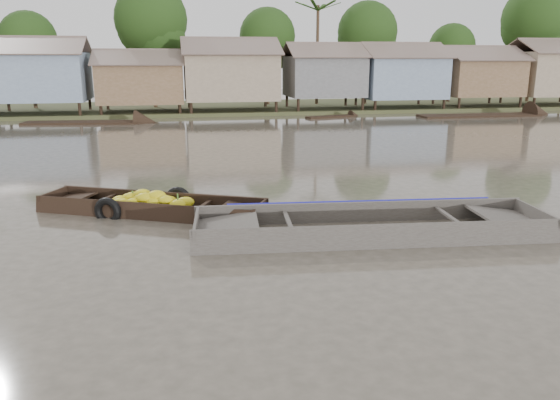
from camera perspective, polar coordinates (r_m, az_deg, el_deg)
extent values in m
plane|color=#484237|center=(11.62, -2.83, -5.13)|extent=(120.00, 120.00, 0.00)
cube|color=#384723|center=(44.04, -8.88, 9.32)|extent=(120.00, 12.00, 0.50)
cube|color=#7C90AB|center=(41.36, -23.85, 11.70)|extent=(6.20, 5.20, 3.20)
cube|color=brown|center=(39.98, -24.60, 14.52)|extent=(6.60, 3.02, 1.28)
cube|color=brown|center=(42.72, -23.72, 14.53)|extent=(6.60, 3.02, 1.28)
cube|color=brown|center=(40.45, -14.32, 11.72)|extent=(5.80, 4.60, 2.70)
cube|color=brown|center=(39.17, -14.59, 14.27)|extent=(6.20, 2.67, 1.14)
cube|color=brown|center=(41.65, -14.38, 14.27)|extent=(6.20, 2.67, 1.14)
cube|color=gray|center=(40.56, -5.22, 12.75)|extent=(6.50, 5.30, 3.30)
cube|color=brown|center=(39.12, -5.08, 15.76)|extent=(6.90, 3.08, 1.31)
cube|color=brown|center=(41.97, -5.49, 15.67)|extent=(6.90, 3.08, 1.31)
cube|color=slate|center=(41.83, 4.61, 12.75)|extent=(5.40, 4.70, 2.90)
cube|color=brown|center=(40.59, 5.15, 15.36)|extent=(5.80, 2.73, 1.17)
cube|color=brown|center=(43.04, 4.20, 15.34)|extent=(5.80, 2.73, 1.17)
cube|color=#7C90AB|center=(43.79, 12.38, 12.42)|extent=(6.00, 5.00, 3.10)
cube|color=brown|center=(42.53, 13.26, 15.01)|extent=(6.40, 2.90, 1.24)
cube|color=brown|center=(45.02, 11.84, 15.04)|extent=(6.40, 2.90, 1.24)
cube|color=brown|center=(46.70, 19.91, 11.95)|extent=(5.70, 4.90, 2.80)
cube|color=brown|center=(45.54, 20.97, 14.15)|extent=(6.10, 2.85, 1.21)
cube|color=brown|center=(47.82, 19.29, 14.27)|extent=(6.10, 2.85, 1.21)
cube|color=gray|center=(50.27, 26.48, 11.73)|extent=(6.30, 5.10, 3.40)
cube|color=brown|center=(51.38, 25.82, 14.24)|extent=(6.70, 2.96, 1.26)
cylinder|color=#473323|center=(46.09, -24.44, 11.50)|extent=(0.28, 0.28, 4.90)
sphere|color=#193511|center=(46.08, -24.82, 14.97)|extent=(4.20, 4.20, 4.20)
cylinder|color=#473323|center=(43.88, -13.07, 13.23)|extent=(0.28, 0.28, 6.30)
sphere|color=#193511|center=(43.96, -13.35, 17.92)|extent=(5.40, 5.40, 5.40)
cylinder|color=#473323|center=(45.48, -1.29, 12.97)|extent=(0.28, 0.28, 5.25)
sphere|color=#193511|center=(45.49, -1.32, 16.75)|extent=(4.50, 4.50, 4.50)
cylinder|color=#473323|center=(46.51, 8.95, 13.05)|extent=(0.28, 0.28, 5.60)
sphere|color=#193511|center=(46.54, 9.11, 16.99)|extent=(4.80, 4.80, 4.80)
cylinder|color=#473323|center=(50.64, 17.30, 12.10)|extent=(0.28, 0.28, 4.55)
sphere|color=#193511|center=(50.62, 17.52, 15.04)|extent=(3.90, 3.90, 3.90)
cylinder|color=#473323|center=(53.39, 24.72, 12.67)|extent=(0.28, 0.28, 6.65)
sphere|color=#193511|center=(53.49, 25.17, 16.72)|extent=(5.70, 5.70, 5.70)
cylinder|color=#473323|center=(45.80, 3.91, 14.67)|extent=(0.24, 0.24, 8.00)
cube|color=black|center=(14.68, -13.19, -1.61)|extent=(5.79, 3.47, 0.08)
cube|color=black|center=(15.17, -12.16, -0.10)|extent=(5.50, 2.65, 0.55)
cube|color=black|center=(14.08, -14.41, -1.38)|extent=(5.50, 2.65, 0.55)
cube|color=black|center=(13.55, -2.15, -1.53)|extent=(0.60, 1.20, 0.52)
cube|color=black|center=(13.68, -4.20, -1.12)|extent=(1.39, 1.44, 0.20)
cube|color=black|center=(16.15, -22.53, -0.01)|extent=(0.60, 1.20, 0.52)
cube|color=black|center=(15.84, -21.07, 0.11)|extent=(1.39, 1.44, 0.20)
cube|color=black|center=(15.27, -17.95, 0.04)|extent=(0.61, 1.17, 0.05)
cube|color=black|center=(14.01, -8.16, -0.66)|extent=(0.61, 1.17, 0.05)
ellipsoid|color=yellow|center=(14.79, -11.70, -0.04)|extent=(0.50, 0.43, 0.25)
ellipsoid|color=yellow|center=(14.26, -13.53, -0.85)|extent=(0.46, 0.41, 0.24)
ellipsoid|color=yellow|center=(14.61, -13.03, 0.47)|extent=(0.44, 0.38, 0.23)
ellipsoid|color=yellow|center=(14.42, -9.86, -0.24)|extent=(0.56, 0.49, 0.29)
ellipsoid|color=yellow|center=(14.95, -15.48, 0.22)|extent=(0.49, 0.43, 0.25)
ellipsoid|color=yellow|center=(14.80, -11.49, -0.06)|extent=(0.48, 0.42, 0.24)
ellipsoid|color=yellow|center=(14.70, -13.25, 0.24)|extent=(0.55, 0.48, 0.28)
ellipsoid|color=yellow|center=(14.68, -16.24, -0.69)|extent=(0.56, 0.49, 0.29)
ellipsoid|color=yellow|center=(14.56, -10.36, -0.31)|extent=(0.50, 0.44, 0.26)
ellipsoid|color=yellow|center=(14.73, -16.03, -0.36)|extent=(0.51, 0.45, 0.26)
ellipsoid|color=yellow|center=(14.44, -13.22, 0.00)|extent=(0.51, 0.45, 0.26)
ellipsoid|color=yellow|center=(14.97, -13.77, 0.36)|extent=(0.45, 0.40, 0.23)
ellipsoid|color=yellow|center=(14.11, -10.67, -0.53)|extent=(0.53, 0.46, 0.27)
ellipsoid|color=yellow|center=(14.33, -12.95, -0.29)|extent=(0.50, 0.44, 0.26)
ellipsoid|color=yellow|center=(14.43, -12.78, 0.40)|extent=(0.59, 0.51, 0.30)
ellipsoid|color=yellow|center=(14.60, -14.23, 0.11)|extent=(0.53, 0.47, 0.27)
ellipsoid|color=yellow|center=(15.18, -16.32, -0.04)|extent=(0.52, 0.46, 0.27)
ellipsoid|color=yellow|center=(14.88, -13.36, 0.12)|extent=(0.47, 0.41, 0.24)
ellipsoid|color=yellow|center=(14.83, -13.52, 0.22)|extent=(0.51, 0.45, 0.26)
ellipsoid|color=yellow|center=(14.87, -15.05, 0.29)|extent=(0.57, 0.50, 0.30)
ellipsoid|color=yellow|center=(14.34, -12.04, 0.00)|extent=(0.53, 0.46, 0.27)
ellipsoid|color=yellow|center=(14.80, -16.33, -0.35)|extent=(0.57, 0.50, 0.29)
ellipsoid|color=yellow|center=(14.70, -16.42, -0.62)|extent=(0.56, 0.49, 0.29)
ellipsoid|color=yellow|center=(14.77, -17.06, -0.85)|extent=(0.46, 0.40, 0.23)
ellipsoid|color=yellow|center=(14.19, -11.86, -0.06)|extent=(0.45, 0.39, 0.23)
ellipsoid|color=yellow|center=(14.72, -14.18, 0.58)|extent=(0.54, 0.48, 0.28)
ellipsoid|color=yellow|center=(14.80, -13.88, 0.22)|extent=(0.51, 0.44, 0.26)
ellipsoid|color=yellow|center=(14.46, -13.95, 0.21)|extent=(0.55, 0.48, 0.28)
ellipsoid|color=yellow|center=(14.98, -16.37, -0.14)|extent=(0.58, 0.50, 0.30)
ellipsoid|color=yellow|center=(15.04, -16.67, -0.47)|extent=(0.44, 0.39, 0.23)
ellipsoid|color=yellow|center=(14.51, -15.10, -0.25)|extent=(0.44, 0.39, 0.23)
ellipsoid|color=yellow|center=(13.86, -10.21, -1.23)|extent=(0.48, 0.42, 0.25)
cylinder|color=#3F6626|center=(14.79, -15.14, 0.57)|extent=(0.04, 0.04, 0.19)
cylinder|color=#3F6626|center=(14.45, -12.56, 0.40)|extent=(0.04, 0.04, 0.19)
cylinder|color=#3F6626|center=(14.22, -10.65, 0.28)|extent=(0.04, 0.04, 0.19)
torus|color=black|center=(15.06, -10.57, -0.05)|extent=(0.78, 0.50, 0.77)
torus|color=black|center=(14.42, -17.55, -1.14)|extent=(0.75, 0.48, 0.74)
cube|color=#3D3733|center=(12.76, 9.43, -3.87)|extent=(8.05, 2.39, 0.08)
cube|color=#3D3733|center=(13.57, 8.43, -1.45)|extent=(8.09, 0.87, 0.65)
cube|color=#3D3733|center=(11.79, 10.70, -4.04)|extent=(8.09, 0.87, 0.65)
cube|color=#3D3733|center=(14.22, 25.10, -1.96)|extent=(0.23, 1.98, 0.61)
cube|color=#3D3733|center=(13.87, 22.68, -1.78)|extent=(1.52, 1.82, 0.25)
cube|color=#3D3733|center=(12.27, -8.73, -3.21)|extent=(0.23, 1.98, 0.61)
cube|color=#3D3733|center=(12.23, -5.51, -2.79)|extent=(1.52, 1.82, 0.25)
cube|color=#3D3733|center=(12.29, 0.93, -2.38)|extent=(0.26, 1.90, 0.05)
cube|color=#3D3733|center=(13.26, 17.45, -1.79)|extent=(0.26, 1.90, 0.05)
cube|color=#665E54|center=(12.75, 9.44, -3.65)|extent=(6.15, 2.07, 0.02)
cube|color=#1011A8|center=(13.57, 8.40, -0.37)|extent=(6.53, 0.66, 0.16)
torus|color=olive|center=(12.99, 17.00, -3.64)|extent=(0.45, 0.45, 0.06)
torus|color=olive|center=(12.97, 17.01, -3.46)|extent=(0.37, 0.37, 0.06)
cube|color=black|center=(37.69, 5.30, 8.49)|extent=(3.60, 1.70, 0.35)
cube|color=black|center=(36.17, -19.95, 7.43)|extent=(7.20, 2.43, 0.35)
cube|color=black|center=(40.79, 20.04, 8.15)|extent=(8.51, 1.88, 0.35)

